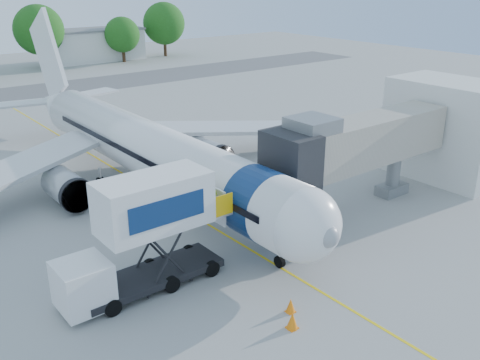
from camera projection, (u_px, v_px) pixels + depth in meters
ground at (180, 207)px, 34.20m from camera, size 160.00×160.00×0.00m
guidance_line at (180, 207)px, 34.20m from camera, size 0.15×70.00×0.01m
aircraft at (145, 148)px, 36.15m from camera, size 34.17×37.73×11.35m
jet_bridge at (352, 145)px, 32.13m from camera, size 13.90×3.20×6.60m
terminal_stub at (448, 129)px, 38.51m from camera, size 5.00×8.00×7.00m
catering_hiloader at (143, 236)px, 24.45m from camera, size 8.50×2.44×5.50m
ground_tug at (396, 297)px, 23.46m from camera, size 3.82×2.57×1.40m
safety_cone_a at (291, 306)px, 23.51m from camera, size 0.43×0.43×0.69m
safety_cone_b at (292, 321)px, 22.41m from camera, size 0.49×0.49×0.78m
outbuilding_right at (94, 45)px, 91.34m from camera, size 16.40×7.40×5.30m
tree_e at (39, 30)px, 82.37m from camera, size 7.64×7.64×9.74m
tree_f at (122, 35)px, 89.18m from camera, size 5.82×5.82×7.42m
tree_g at (164, 23)px, 95.16m from camera, size 7.39×7.39×9.42m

